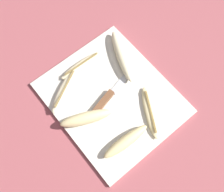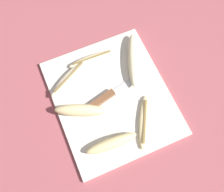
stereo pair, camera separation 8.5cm
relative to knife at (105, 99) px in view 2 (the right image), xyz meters
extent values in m
plane|color=#93474C|center=(0.00, 0.02, -0.02)|extent=(4.00, 4.00, 0.00)
cube|color=beige|center=(0.00, 0.02, -0.01)|extent=(0.42, 0.36, 0.01)
cube|color=brown|center=(0.00, -0.02, 0.00)|extent=(0.04, 0.11, 0.02)
cube|color=#B7BABF|center=(-0.02, 0.09, -0.01)|extent=(0.05, 0.11, 0.00)
ellipsoid|color=#DBC684|center=(0.14, -0.04, 0.01)|extent=(0.04, 0.16, 0.03)
ellipsoid|color=beige|center=(-0.15, 0.02, 0.00)|extent=(0.04, 0.17, 0.02)
cube|color=olive|center=(-0.15, 0.02, 0.01)|extent=(0.01, 0.13, 0.00)
ellipsoid|color=beige|center=(0.12, 0.08, 0.00)|extent=(0.17, 0.12, 0.02)
cube|color=olive|center=(0.12, 0.08, 0.01)|extent=(0.13, 0.07, 0.00)
ellipsoid|color=beige|center=(-0.09, 0.14, 0.01)|extent=(0.20, 0.11, 0.04)
ellipsoid|color=beige|center=(0.01, -0.09, 0.01)|extent=(0.10, 0.16, 0.04)
ellipsoid|color=beige|center=(-0.11, -0.08, 0.00)|extent=(0.12, 0.17, 0.02)
cube|color=olive|center=(-0.11, -0.08, 0.01)|extent=(0.07, 0.12, 0.00)
camera|label=1|loc=(0.23, -0.17, 0.79)|focal=42.00mm
camera|label=2|loc=(0.28, -0.09, 0.79)|focal=42.00mm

